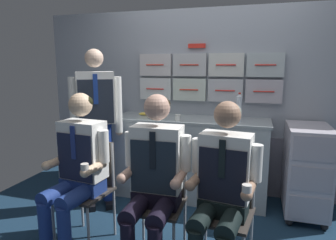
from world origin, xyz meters
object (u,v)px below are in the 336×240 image
Objects in this scene: crew_member_near_trolley at (222,185)px; water_bottle_blue_cap at (239,108)px; paper_cup_tan at (178,117)px; folding_chair_right at (160,190)px; folding_chair_left at (90,179)px; folding_chair_near_trolley at (227,199)px; snack_banana at (146,114)px; crew_member_standing at (97,116)px; crew_member_right at (154,174)px; service_trolley at (306,168)px; crew_member_left at (77,164)px.

crew_member_near_trolley reaches higher than water_bottle_blue_cap.
crew_member_near_trolley is 1.27m from paper_cup_tan.
paper_cup_tan is (-0.10, 0.92, 0.43)m from folding_chair_right.
folding_chair_left is 1.18m from folding_chair_near_trolley.
crew_member_standing is at bearing -121.43° from snack_banana.
crew_member_standing is 9.72× the size of snack_banana.
water_bottle_blue_cap reaches higher than folding_chair_right.
crew_member_right is 1.37m from water_bottle_blue_cap.
folding_chair_near_trolley is 0.24m from crew_member_near_trolley.
service_trolley is 1.69m from crew_member_right.
crew_member_left is at bearing -135.68° from water_bottle_blue_cap.
service_trolley reaches higher than folding_chair_right.
paper_cup_tan is at bearing 96.36° from folding_chair_right.
snack_banana is (0.11, 1.09, 0.41)m from folding_chair_left.
crew_member_standing is (-1.39, 0.75, 0.29)m from crew_member_near_trolley.
crew_member_standing is (-0.21, 0.70, 0.28)m from crew_member_left.
service_trolley is at bearing 58.86° from crew_member_near_trolley.
folding_chair_right is 0.56m from crew_member_near_trolley.
crew_member_right is at bearing -39.91° from crew_member_standing.
snack_banana is (-1.07, 0.08, -0.13)m from water_bottle_blue_cap.
paper_cup_tan is at bearing -176.42° from service_trolley.
service_trolley is at bearing 30.63° from crew_member_left.
paper_cup_tan is at bearing 57.60° from folding_chair_left.
folding_chair_left and folding_chair_right have the same top height.
paper_cup_tan reaches higher than folding_chair_left.
folding_chair_left is at bearing 175.92° from folding_chair_right.
crew_member_standing reaches higher than service_trolley.
service_trolley is 0.90m from water_bottle_blue_cap.
crew_member_right is at bearing -3.91° from crew_member_left.
folding_chair_right is at bearing -33.48° from crew_member_standing.
paper_cup_tan is (-0.11, 1.08, 0.23)m from crew_member_right.
crew_member_right reaches higher than service_trolley.
paper_cup_tan reaches higher than folding_chair_near_trolley.
folding_chair_near_trolley is 4.98× the size of snack_banana.
crew_member_right is 1.52× the size of folding_chair_near_trolley.
crew_member_left is 1.01× the size of crew_member_near_trolley.
crew_member_standing reaches higher than crew_member_right.
service_trolley is 1.08× the size of folding_chair_near_trolley.
service_trolley is at bearing 55.82° from folding_chair_near_trolley.
service_trolley is at bearing -4.33° from snack_banana.
crew_member_right is at bearing -66.97° from snack_banana.
water_bottle_blue_cap is (0.52, 1.06, 0.54)m from folding_chair_right.
crew_member_standing is (-0.23, 0.54, 0.46)m from folding_chair_left.
crew_member_right is at bearing -84.35° from paper_cup_tan.
crew_member_left is at bearing -175.03° from folding_chair_near_trolley.
crew_member_near_trolley is (1.16, -0.21, 0.17)m from folding_chair_left.
folding_chair_left is 0.66× the size of crew_member_left.
crew_member_left is 1.22m from folding_chair_near_trolley.
folding_chair_right is 0.51× the size of crew_member_standing.
service_trolley is 1.57m from folding_chair_right.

